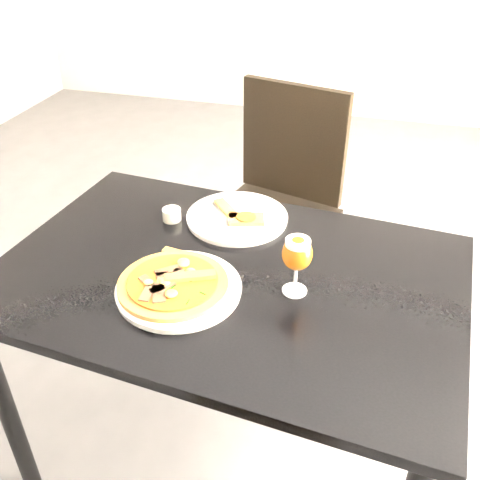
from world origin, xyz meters
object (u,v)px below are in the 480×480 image
(chair_far, at_px, (276,204))
(pizza, at_px, (173,283))
(dining_table, at_px, (228,298))
(beer_glass, at_px, (297,254))

(chair_far, relative_size, pizza, 3.61)
(dining_table, bearing_deg, chair_far, 97.16)
(pizza, bearing_deg, dining_table, 47.78)
(dining_table, distance_m, chair_far, 0.75)
(chair_far, height_order, beer_glass, chair_far)
(dining_table, xyz_separation_m, beer_glass, (0.18, -0.04, 0.20))
(chair_far, bearing_deg, dining_table, -72.95)
(dining_table, relative_size, beer_glass, 8.15)
(beer_glass, bearing_deg, dining_table, 169.05)
(dining_table, height_order, chair_far, chair_far)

